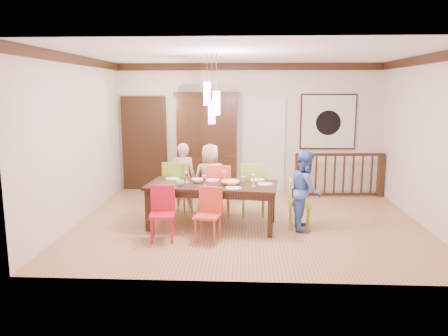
{
  "coord_description": "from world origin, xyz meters",
  "views": [
    {
      "loc": [
        -0.06,
        -7.51,
        2.31
      ],
      "look_at": [
        -0.43,
        0.05,
        0.95
      ],
      "focal_mm": 35.0,
      "sensor_mm": 36.0,
      "label": 1
    }
  ],
  "objects_px": {
    "chair_far_left": "(179,184)",
    "chair_end_right": "(300,200)",
    "dining_table": "(212,188)",
    "person_far_left": "(183,178)",
    "china_hutch": "(207,142)",
    "person_end_right": "(306,190)",
    "person_far_mid": "(210,179)",
    "balustrade": "(339,174)"
  },
  "relations": [
    {
      "from": "person_end_right",
      "to": "person_far_mid",
      "type": "bearing_deg",
      "value": 65.69
    },
    {
      "from": "china_hutch",
      "to": "person_far_left",
      "type": "bearing_deg",
      "value": -100.3
    },
    {
      "from": "chair_far_left",
      "to": "person_far_left",
      "type": "xyz_separation_m",
      "value": [
        0.06,
        0.17,
        0.09
      ]
    },
    {
      "from": "chair_end_right",
      "to": "balustrade",
      "type": "xyz_separation_m",
      "value": [
        1.12,
        2.23,
        0.03
      ]
    },
    {
      "from": "chair_end_right",
      "to": "person_far_mid",
      "type": "distance_m",
      "value": 1.77
    },
    {
      "from": "balustrade",
      "to": "person_far_left",
      "type": "height_order",
      "value": "person_far_left"
    },
    {
      "from": "dining_table",
      "to": "chair_far_left",
      "type": "distance_m",
      "value": 1.01
    },
    {
      "from": "person_far_left",
      "to": "person_end_right",
      "type": "distance_m",
      "value": 2.38
    },
    {
      "from": "dining_table",
      "to": "person_end_right",
      "type": "height_order",
      "value": "person_end_right"
    },
    {
      "from": "chair_far_left",
      "to": "person_far_left",
      "type": "distance_m",
      "value": 0.2
    },
    {
      "from": "chair_far_left",
      "to": "chair_end_right",
      "type": "height_order",
      "value": "chair_far_left"
    },
    {
      "from": "person_far_mid",
      "to": "balustrade",
      "type": "bearing_deg",
      "value": -163.94
    },
    {
      "from": "person_far_mid",
      "to": "china_hutch",
      "type": "bearing_deg",
      "value": -95.56
    },
    {
      "from": "chair_end_right",
      "to": "person_far_mid",
      "type": "bearing_deg",
      "value": 66.61
    },
    {
      "from": "chair_end_right",
      "to": "balustrade",
      "type": "distance_m",
      "value": 2.5
    },
    {
      "from": "dining_table",
      "to": "china_hutch",
      "type": "height_order",
      "value": "china_hutch"
    },
    {
      "from": "chair_end_right",
      "to": "balustrade",
      "type": "bearing_deg",
      "value": -24.1
    },
    {
      "from": "chair_far_left",
      "to": "balustrade",
      "type": "relative_size",
      "value": 0.52
    },
    {
      "from": "dining_table",
      "to": "chair_far_left",
      "type": "height_order",
      "value": "chair_far_left"
    },
    {
      "from": "dining_table",
      "to": "person_end_right",
      "type": "relative_size",
      "value": 1.7
    },
    {
      "from": "chair_far_left",
      "to": "china_hutch",
      "type": "relative_size",
      "value": 0.45
    },
    {
      "from": "person_far_left",
      "to": "person_far_mid",
      "type": "height_order",
      "value": "person_far_left"
    },
    {
      "from": "dining_table",
      "to": "person_far_left",
      "type": "height_order",
      "value": "person_far_left"
    },
    {
      "from": "chair_far_left",
      "to": "china_hutch",
      "type": "height_order",
      "value": "china_hutch"
    },
    {
      "from": "person_far_left",
      "to": "person_end_right",
      "type": "bearing_deg",
      "value": 155.71
    },
    {
      "from": "china_hutch",
      "to": "balustrade",
      "type": "relative_size",
      "value": 1.16
    },
    {
      "from": "chair_end_right",
      "to": "china_hutch",
      "type": "relative_size",
      "value": 0.36
    },
    {
      "from": "person_end_right",
      "to": "person_far_left",
      "type": "bearing_deg",
      "value": 69.31
    },
    {
      "from": "chair_end_right",
      "to": "person_far_left",
      "type": "bearing_deg",
      "value": 70.27
    },
    {
      "from": "dining_table",
      "to": "balustrade",
      "type": "xyz_separation_m",
      "value": [
        2.61,
        2.28,
        -0.17
      ]
    },
    {
      "from": "chair_end_right",
      "to": "balustrade",
      "type": "relative_size",
      "value": 0.42
    },
    {
      "from": "dining_table",
      "to": "person_far_mid",
      "type": "height_order",
      "value": "person_far_mid"
    },
    {
      "from": "dining_table",
      "to": "chair_far_left",
      "type": "relative_size",
      "value": 2.23
    },
    {
      "from": "chair_far_left",
      "to": "person_far_mid",
      "type": "xyz_separation_m",
      "value": [
        0.59,
        0.07,
        0.09
      ]
    },
    {
      "from": "china_hutch",
      "to": "person_end_right",
      "type": "distance_m",
      "value": 3.28
    },
    {
      "from": "chair_end_right",
      "to": "person_end_right",
      "type": "height_order",
      "value": "person_end_right"
    },
    {
      "from": "person_end_right",
      "to": "china_hutch",
      "type": "bearing_deg",
      "value": 37.64
    },
    {
      "from": "china_hutch",
      "to": "person_far_mid",
      "type": "distance_m",
      "value": 1.88
    },
    {
      "from": "person_end_right",
      "to": "chair_far_left",
      "type": "bearing_deg",
      "value": 73.64
    },
    {
      "from": "chair_end_right",
      "to": "person_far_mid",
      "type": "relative_size",
      "value": 0.62
    },
    {
      "from": "dining_table",
      "to": "china_hutch",
      "type": "bearing_deg",
      "value": 102.69
    },
    {
      "from": "person_far_mid",
      "to": "person_end_right",
      "type": "height_order",
      "value": "same"
    }
  ]
}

